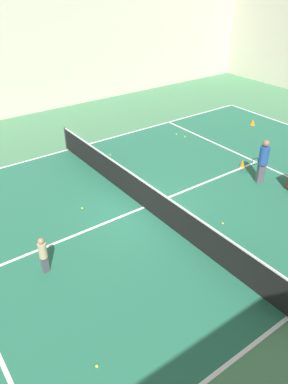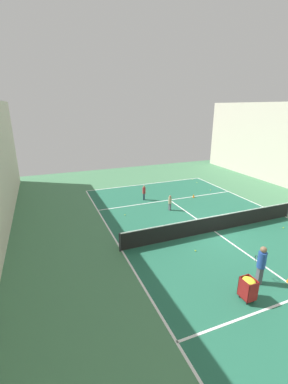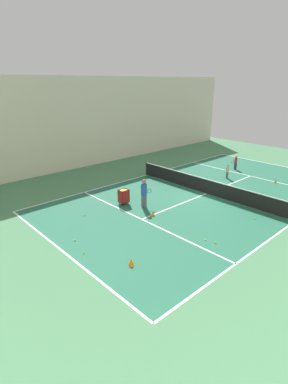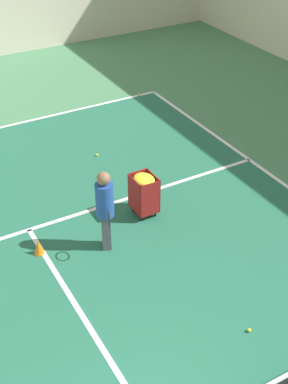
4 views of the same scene
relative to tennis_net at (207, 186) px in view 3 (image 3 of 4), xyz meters
name	(u,v)px [view 3 (image 3 of 4)]	position (x,y,z in m)	size (l,w,h in m)	color
ground_plane	(206,194)	(0.00, 0.00, -0.54)	(36.61, 36.61, 0.00)	#477F56
court_playing_area	(206,194)	(0.00, 0.00, -0.54)	(11.65, 21.40, 0.00)	#23664C
line_baseline_near	(277,165)	(0.00, -10.70, -0.53)	(11.65, 0.10, 0.00)	white
line_baseline_far	(62,251)	(0.00, 10.70, -0.53)	(11.65, 0.10, 0.00)	white
line_sideline_right	(147,175)	(5.82, 0.00, -0.53)	(0.10, 21.40, 0.00)	white
line_service_near	(250,176)	(0.00, -5.89, -0.53)	(11.65, 0.10, 0.00)	white
line_service_far	(142,219)	(0.00, 5.89, -0.53)	(11.65, 0.10, 0.00)	white
line_centre_service	(206,194)	(0.00, 0.00, -0.53)	(0.10, 11.77, 0.00)	white
hall_enclosure_right	(104,121)	(11.50, 0.00, 3.24)	(0.15, 32.91, 7.55)	beige
tennis_net	(207,186)	(0.00, 0.00, 0.00)	(11.95, 0.10, 1.04)	#2D2D33
player_near_baseline	(236,162)	(1.89, -6.70, 0.15)	(0.34, 0.58, 1.20)	#2D3351
coach_at_net	(144,191)	(1.19, 4.61, 0.47)	(0.46, 0.71, 1.75)	#4C4C56
child_midcourt	(228,170)	(0.97, -4.01, 0.11)	(0.28, 0.28, 1.13)	#4C4C56
ball_cart	(124,194)	(2.38, 5.22, 0.13)	(0.48, 0.57, 0.96)	maroon
training_cone_0	(153,213)	(-0.06, 5.07, -0.37)	(0.21, 0.21, 0.32)	orange
training_cone_1	(276,181)	(-2.13, -5.71, -0.39)	(0.19, 0.19, 0.29)	orange
training_cone_2	(131,262)	(-2.94, 9.15, -0.38)	(0.27, 0.27, 0.30)	orange
tennis_ball_1	(255,218)	(-4.20, 1.23, -0.50)	(0.07, 0.07, 0.07)	yellow
tennis_ball_2	(75,240)	(0.41, 9.82, -0.50)	(0.07, 0.07, 0.07)	yellow
tennis_ball_3	(216,242)	(-4.25, 5.07, -0.50)	(0.07, 0.07, 0.07)	yellow
tennis_ball_4	(84,253)	(-0.82, 10.10, -0.50)	(0.07, 0.07, 0.07)	yellow
tennis_ball_5	(205,240)	(-3.78, 5.22, -0.50)	(0.07, 0.07, 0.07)	yellow
tennis_ball_6	(236,191)	(-1.16, -1.78, -0.50)	(0.07, 0.07, 0.07)	yellow
tennis_ball_7	(196,169)	(4.27, -4.32, -0.50)	(0.07, 0.07, 0.07)	yellow
tennis_ball_8	(167,190)	(2.29, 1.47, -0.50)	(0.07, 0.07, 0.07)	yellow
tennis_ball_9	(18,214)	(5.27, 10.66, -0.50)	(0.07, 0.07, 0.07)	yellow
tennis_ball_11	(85,215)	(2.54, 7.94, -0.50)	(0.07, 0.07, 0.07)	yellow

